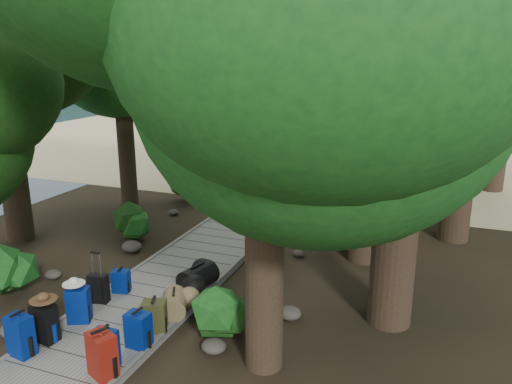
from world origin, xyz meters
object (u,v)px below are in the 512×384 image
at_px(lone_suitcase_on_sand, 302,172).
at_px(sun_lounger, 391,176).
at_px(backpack_left_b, 45,321).
at_px(backpack_left_a, 20,334).
at_px(duffel_right_khaki, 174,303).
at_px(backpack_left_c, 79,303).
at_px(backpack_right_d, 154,315).
at_px(backpack_left_d, 121,280).
at_px(kayak, 239,157).
at_px(backpack_right_c, 138,328).
at_px(duffel_right_black, 198,277).
at_px(suitcase_on_boardwalk, 99,288).
at_px(backpack_right_a, 102,353).
at_px(backpack_right_b, 105,347).

height_order(lone_suitcase_on_sand, sun_lounger, lone_suitcase_on_sand).
relative_size(backpack_left_b, sun_lounger, 0.43).
xyz_separation_m(backpack_left_a, duffel_right_khaki, (1.60, 1.94, -0.15)).
bearing_deg(backpack_left_c, backpack_right_d, -15.87).
distance_m(backpack_left_d, duffel_right_khaki, 1.48).
distance_m(kayak, sun_lounger, 7.03).
distance_m(backpack_left_c, duffel_right_khaki, 1.65).
relative_size(backpack_right_c, duffel_right_black, 0.84).
height_order(backpack_left_b, sun_lounger, backpack_left_b).
bearing_deg(suitcase_on_boardwalk, backpack_right_a, -62.87).
distance_m(duffel_right_black, kayak, 12.80).
bearing_deg(backpack_right_a, backpack_left_b, -171.77).
relative_size(backpack_left_d, backpack_right_c, 0.77).
distance_m(backpack_right_b, backpack_right_c, 0.65).
xyz_separation_m(backpack_left_c, lone_suitcase_on_sand, (0.84, 11.34, -0.10)).
height_order(backpack_right_b, duffel_right_khaki, backpack_right_b).
xyz_separation_m(backpack_left_d, backpack_right_c, (1.40, -1.50, 0.08)).
bearing_deg(duffel_right_khaki, backpack_right_c, -118.17).
relative_size(backpack_left_c, lone_suitcase_on_sand, 1.00).
relative_size(backpack_right_c, lone_suitcase_on_sand, 0.92).
bearing_deg(backpack_left_a, backpack_right_c, 36.52).
height_order(backpack_left_a, backpack_left_c, backpack_left_a).
bearing_deg(backpack_right_a, backpack_right_b, 142.13).
distance_m(backpack_left_c, backpack_right_a, 1.76).
xyz_separation_m(lone_suitcase_on_sand, kayak, (-3.66, 2.62, -0.21)).
bearing_deg(lone_suitcase_on_sand, backpack_right_b, -102.61).
bearing_deg(kayak, backpack_left_b, -77.70).
bearing_deg(duffel_right_khaki, backpack_right_d, -120.36).
distance_m(backpack_right_d, suitcase_on_boardwalk, 1.61).
height_order(duffel_right_black, kayak, duffel_right_black).
distance_m(duffel_right_khaki, suitcase_on_boardwalk, 1.57).
bearing_deg(backpack_right_d, backpack_left_b, -170.49).
bearing_deg(backpack_left_d, backpack_left_a, -107.61).
bearing_deg(backpack_right_d, sun_lounger, 56.54).
height_order(duffel_right_black, sun_lounger, duffel_right_black).
xyz_separation_m(backpack_right_c, duffel_right_khaki, (0.02, 1.10, -0.11)).
bearing_deg(lone_suitcase_on_sand, backpack_left_c, -108.77).
distance_m(backpack_left_c, kayak, 14.24).
bearing_deg(backpack_right_b, suitcase_on_boardwalk, 130.68).
bearing_deg(backpack_right_d, backpack_right_a, -113.16).
bearing_deg(backpack_right_b, lone_suitcase_on_sand, 92.38).
xyz_separation_m(suitcase_on_boardwalk, kayak, (-2.70, 13.25, -0.23)).
relative_size(backpack_left_b, suitcase_on_boardwalk, 1.27).
bearing_deg(lone_suitcase_on_sand, sun_lounger, 1.47).
bearing_deg(backpack_right_c, sun_lounger, 82.06).
height_order(backpack_right_d, duffel_right_khaki, backpack_right_d).
bearing_deg(lone_suitcase_on_sand, backpack_left_a, -109.14).
bearing_deg(lone_suitcase_on_sand, backpack_right_a, -102.18).
distance_m(backpack_left_a, backpack_left_d, 2.36).
height_order(backpack_left_b, duffel_right_black, backpack_left_b).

